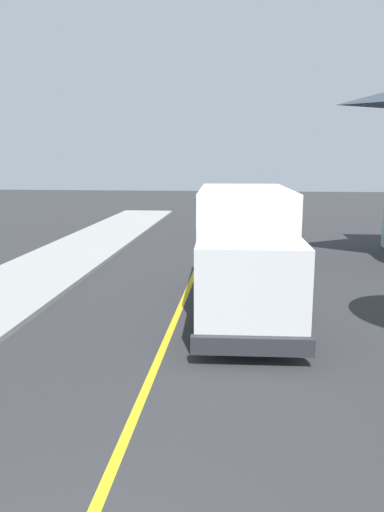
% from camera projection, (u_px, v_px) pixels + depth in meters
% --- Properties ---
extents(centre_line_yellow, '(0.16, 56.00, 0.01)m').
position_uv_depth(centre_line_yellow, '(180.00, 308.00, 13.43)').
color(centre_line_yellow, gold).
rests_on(centre_line_yellow, ground).
extents(box_truck, '(2.70, 7.27, 3.20)m').
position_uv_depth(box_truck, '(245.00, 244.00, 13.10)').
color(box_truck, white).
rests_on(box_truck, ground).
extents(parked_car_near, '(1.93, 4.45, 1.67)m').
position_uv_depth(parked_car_near, '(260.00, 239.00, 20.01)').
color(parked_car_near, '#B7B7BC').
rests_on(parked_car_near, ground).
extents(parked_car_mid, '(1.88, 4.43, 1.67)m').
position_uv_depth(parked_car_mid, '(248.00, 220.00, 26.25)').
color(parked_car_mid, '#4C564C').
rests_on(parked_car_mid, ground).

